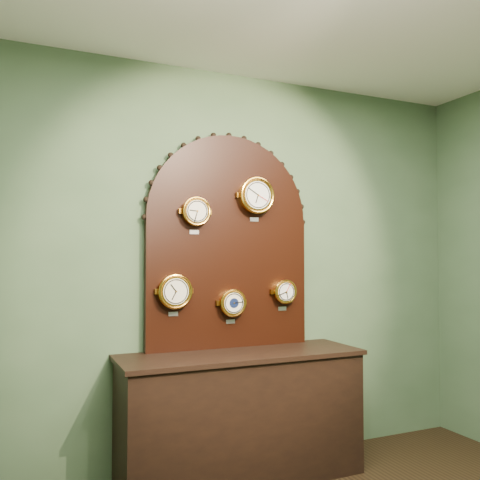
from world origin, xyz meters
name	(u,v)px	position (x,y,z in m)	size (l,w,h in m)	color
wall_back	(226,266)	(0.00, 2.50, 1.40)	(4.00, 4.00, 0.00)	#486343
shop_counter	(241,418)	(0.00, 2.23, 0.40)	(1.60, 0.50, 0.80)	black
display_board	(229,234)	(0.00, 2.45, 1.63)	(1.26, 0.06, 1.53)	black
roman_clock	(196,212)	(-0.27, 2.38, 1.77)	(0.20, 0.08, 0.25)	gold
arabic_clock	(256,196)	(0.18, 2.38, 1.90)	(0.27, 0.08, 0.32)	gold
hygrometer	(175,291)	(-0.42, 2.38, 1.24)	(0.23, 0.08, 0.28)	gold
barometer	(232,303)	(0.00, 2.38, 1.15)	(0.19, 0.08, 0.24)	gold
tide_clock	(284,292)	(0.41, 2.38, 1.21)	(0.18, 0.08, 0.23)	gold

